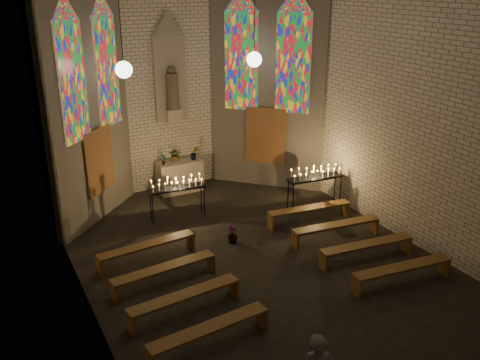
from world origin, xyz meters
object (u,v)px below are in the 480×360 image
aisle_flower_pot (233,234)px  altar (180,177)px  votive_stand_left (177,185)px  votive_stand_right (315,175)px

aisle_flower_pot → altar: bearing=88.6°
altar → aisle_flower_pot: size_ratio=2.98×
altar → aisle_flower_pot: altar is taller
votive_stand_left → aisle_flower_pot: bearing=-64.9°
aisle_flower_pot → votive_stand_left: (-0.70, 2.05, 0.76)m
aisle_flower_pot → votive_stand_right: bearing=14.7°
votive_stand_left → votive_stand_right: size_ratio=0.94×
votive_stand_left → votive_stand_right: votive_stand_right is taller
altar → votive_stand_left: size_ratio=0.87×
altar → votive_stand_left: 2.07m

